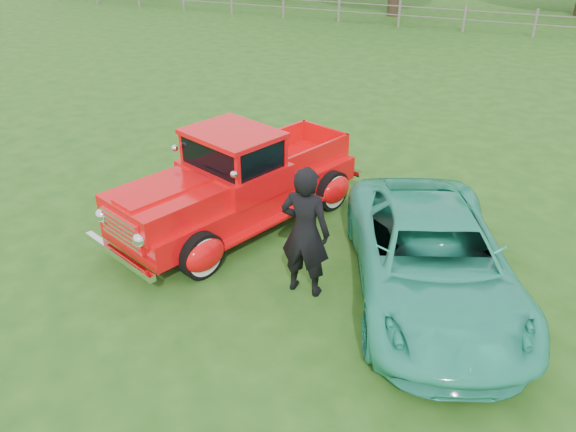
% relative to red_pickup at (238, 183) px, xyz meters
% --- Properties ---
extents(ground, '(140.00, 140.00, 0.00)m').
position_rel_red_pickup_xyz_m(ground, '(1.03, -2.25, -0.80)').
color(ground, '#214E14').
rests_on(ground, ground).
extents(distant_hills, '(116.00, 60.00, 18.00)m').
position_rel_red_pickup_xyz_m(distant_hills, '(-3.06, 57.22, -5.34)').
color(distant_hills, '#315D22').
rests_on(distant_hills, ground).
extents(fence_line, '(48.00, 0.12, 1.20)m').
position_rel_red_pickup_xyz_m(fence_line, '(1.03, 19.75, -0.19)').
color(fence_line, '#6E665D').
rests_on(fence_line, ground).
extents(red_pickup, '(3.42, 5.28, 1.78)m').
position_rel_red_pickup_xyz_m(red_pickup, '(0.00, 0.00, 0.00)').
color(red_pickup, black).
rests_on(red_pickup, ground).
extents(teal_sedan, '(3.71, 5.08, 1.28)m').
position_rel_red_pickup_xyz_m(teal_sedan, '(3.57, -0.81, -0.15)').
color(teal_sedan, '#2BAD8B').
rests_on(teal_sedan, ground).
extents(man, '(0.74, 0.49, 2.02)m').
position_rel_red_pickup_xyz_m(man, '(1.86, -1.42, 0.21)').
color(man, black).
rests_on(man, ground).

